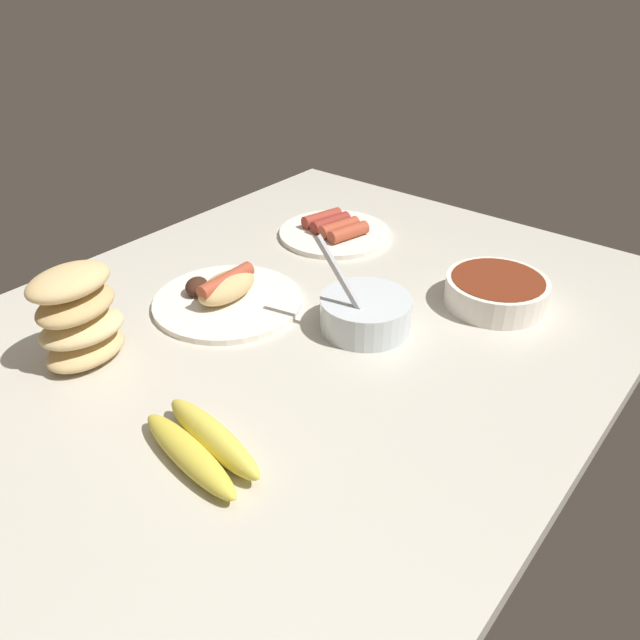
{
  "coord_description": "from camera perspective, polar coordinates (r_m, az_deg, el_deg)",
  "views": [
    {
      "loc": [
        60.24,
        54.02,
        52.53
      ],
      "look_at": [
        -1.13,
        4.8,
        3.0
      ],
      "focal_mm": 35.32,
      "sensor_mm": 36.0,
      "label": 1
    }
  ],
  "objects": [
    {
      "name": "plate_sausages",
      "position": [
        1.26,
        1.35,
        8.08
      ],
      "size": [
        22.06,
        22.06,
        3.59
      ],
      "color": "white",
      "rests_on": "ground_plane"
    },
    {
      "name": "plate_hotdog_assembled",
      "position": [
        1.03,
        -8.51,
        2.23
      ],
      "size": [
        24.28,
        24.28,
        5.61
      ],
      "color": "white",
      "rests_on": "ground_plane"
    },
    {
      "name": "ground_plane",
      "position": [
        0.97,
        -2.62,
        -1.58
      ],
      "size": [
        120.0,
        90.0,
        3.0
      ],
      "primitive_type": "cube",
      "color": "beige"
    },
    {
      "name": "bowl_chili",
      "position": [
        1.05,
        15.68,
        2.61
      ],
      "size": [
        16.41,
        16.41,
        4.65
      ],
      "color": "white",
      "rests_on": "ground_plane"
    },
    {
      "name": "bread_stack",
      "position": [
        0.92,
        -21.05,
        0.29
      ],
      "size": [
        13.01,
        10.36,
        14.4
      ],
      "color": "#DBB77A",
      "rests_on": "ground_plane"
    },
    {
      "name": "banana_bunch",
      "position": [
        0.75,
        -10.64,
        -11.08
      ],
      "size": [
        9.59,
        18.31,
        3.98
      ],
      "color": "gold",
      "rests_on": "ground_plane"
    },
    {
      "name": "bowl_coleslaw",
      "position": [
        0.95,
        4.14,
        0.77
      ],
      "size": [
        13.92,
        13.92,
        15.09
      ],
      "color": "silver",
      "rests_on": "ground_plane"
    }
  ]
}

